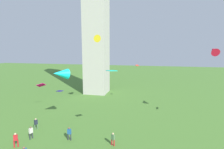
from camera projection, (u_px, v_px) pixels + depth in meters
person_0 at (16, 139)px, 20.09m from camera, size 0.53×0.50×1.79m
person_1 at (113, 138)px, 20.45m from camera, size 0.49×0.41×1.63m
person_2 at (31, 132)px, 21.95m from camera, size 0.35×0.52×1.71m
person_4 at (69, 133)px, 21.66m from camera, size 0.54×0.27×1.74m
person_5 at (36, 123)px, 24.48m from camera, size 0.47×0.51×1.72m
kite_flying_0 at (61, 74)px, 23.80m from camera, size 2.55×2.78×1.80m
kite_flying_1 at (99, 39)px, 29.72m from camera, size 1.36×1.92×1.39m
kite_flying_2 at (60, 91)px, 27.97m from camera, size 0.81×1.15×0.22m
kite_flying_3 at (214, 50)px, 24.19m from camera, size 1.16×1.91×1.63m
kite_flying_4 at (137, 65)px, 34.60m from camera, size 0.87×0.93×0.31m
kite_flying_5 at (112, 71)px, 19.00m from camera, size 1.30×1.32×0.14m
kite_flying_6 at (41, 85)px, 31.89m from camera, size 1.42×1.05×0.99m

